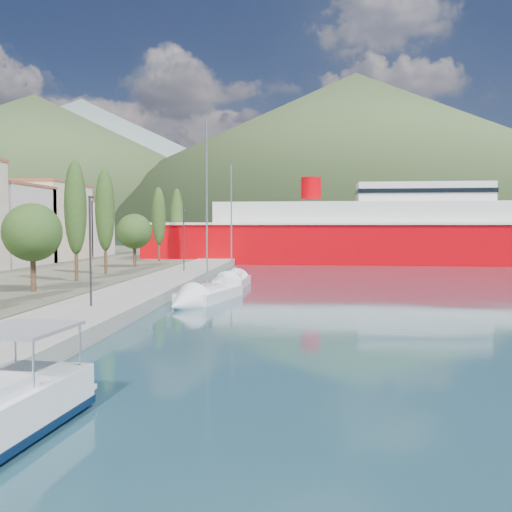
{
  "coord_description": "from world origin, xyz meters",
  "views": [
    {
      "loc": [
        2.67,
        -18.41,
        5.2
      ],
      "look_at": [
        0.0,
        14.0,
        3.5
      ],
      "focal_mm": 40.0,
      "sensor_mm": 36.0,
      "label": 1
    }
  ],
  "objects": [
    {
      "name": "lamp_posts",
      "position": [
        -9.0,
        13.57,
        4.08
      ],
      "size": [
        0.15,
        45.47,
        6.06
      ],
      "color": "#2D2D33",
      "rests_on": "quay"
    },
    {
      "name": "hills_far",
      "position": [
        138.59,
        618.73,
        77.39
      ],
      "size": [
        1480.0,
        900.0,
        180.0
      ],
      "color": "slate",
      "rests_on": "ground"
    },
    {
      "name": "tree_row",
      "position": [
        -15.76,
        30.98,
        5.8
      ],
      "size": [
        3.99,
        62.61,
        10.24
      ],
      "color": "#47301E",
      "rests_on": "land_strip"
    },
    {
      "name": "ground",
      "position": [
        0.0,
        120.0,
        0.0
      ],
      "size": [
        1400.0,
        1400.0,
        0.0
      ],
      "primitive_type": "plane",
      "color": "#1E3F4A"
    },
    {
      "name": "quay",
      "position": [
        -9.0,
        26.0,
        0.4
      ],
      "size": [
        5.0,
        88.0,
        0.8
      ],
      "primitive_type": "cube",
      "color": "gray",
      "rests_on": "ground"
    },
    {
      "name": "sailboat_near",
      "position": [
        -4.43,
        19.09,
        0.32
      ],
      "size": [
        4.62,
        9.7,
        13.51
      ],
      "color": "silver",
      "rests_on": "ground"
    },
    {
      "name": "ferry",
      "position": [
        12.96,
        63.75,
        3.91
      ],
      "size": [
        65.14,
        15.89,
        12.85
      ],
      "color": "#C60008",
      "rests_on": "ground"
    },
    {
      "name": "sailboat_mid",
      "position": [
        -3.51,
        28.54,
        0.32
      ],
      "size": [
        2.81,
        7.86,
        11.41
      ],
      "color": "silver",
      "rests_on": "ground"
    },
    {
      "name": "hills_near",
      "position": [
        98.04,
        372.5,
        49.18
      ],
      "size": [
        1010.0,
        520.0,
        115.0
      ],
      "color": "#3B4D29",
      "rests_on": "ground"
    }
  ]
}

